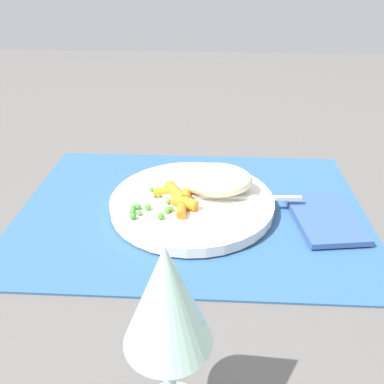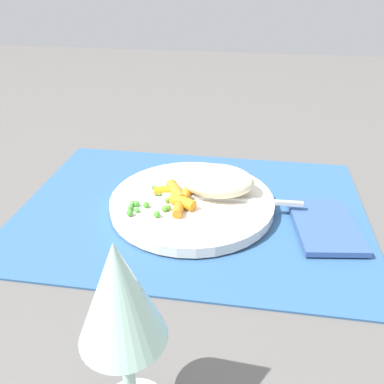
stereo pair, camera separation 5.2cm
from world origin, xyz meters
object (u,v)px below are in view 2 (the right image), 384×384
at_px(plate, 192,202).
at_px(fork, 217,198).
at_px(carrot_portion, 178,197).
at_px(napkin, 325,226).
at_px(wine_glass, 121,302).
at_px(rice_mound, 217,181).

height_order(plate, fork, fork).
xyz_separation_m(plate, carrot_portion, (0.02, 0.01, 0.02)).
relative_size(fork, napkin, 1.60).
relative_size(plate, fork, 1.19).
bearing_deg(napkin, carrot_portion, -3.49).
xyz_separation_m(fork, napkin, (-0.15, 0.03, -0.01)).
bearing_deg(carrot_portion, wine_glass, 93.66).
distance_m(fork, wine_glass, 0.34).
height_order(rice_mound, wine_glass, wine_glass).
xyz_separation_m(rice_mound, wine_glass, (0.03, 0.34, 0.09)).
bearing_deg(wine_glass, napkin, -123.02).
distance_m(rice_mound, carrot_portion, 0.06).
bearing_deg(plate, fork, -178.47).
bearing_deg(carrot_portion, fork, -164.90).
distance_m(carrot_portion, wine_glass, 0.32).
distance_m(fork, napkin, 0.16).
distance_m(rice_mound, wine_glass, 0.35).
bearing_deg(fork, rice_mound, -83.01).
bearing_deg(plate, napkin, 172.01).
distance_m(plate, wine_glass, 0.34).
bearing_deg(carrot_portion, rice_mound, -147.53).
distance_m(carrot_portion, fork, 0.06).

